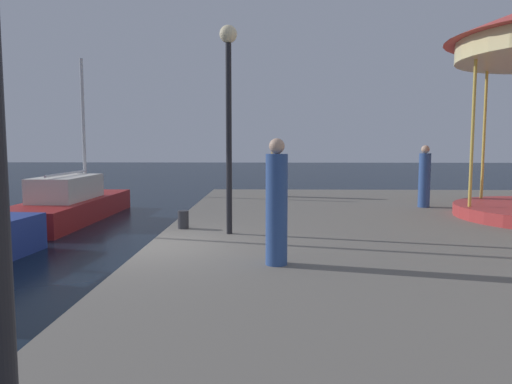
{
  "coord_description": "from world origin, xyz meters",
  "views": [
    {
      "loc": [
        2.28,
        -8.93,
        2.68
      ],
      "look_at": [
        1.9,
        5.08,
        1.28
      ],
      "focal_mm": 34.11,
      "sensor_mm": 36.0,
      "label": 1
    }
  ],
  "objects": [
    {
      "name": "person_near_carousel",
      "position": [
        2.51,
        8.38,
        1.71
      ],
      "size": [
        0.34,
        0.34,
        1.93
      ],
      "color": "#937A4C",
      "rests_on": "quay_dock"
    },
    {
      "name": "ground_plane",
      "position": [
        0.0,
        0.0,
        0.0
      ],
      "size": [
        120.0,
        120.0,
        0.0
      ],
      "primitive_type": "plane",
      "color": "black"
    },
    {
      "name": "person_mid_promenade",
      "position": [
        2.4,
        -1.47,
        1.73
      ],
      "size": [
        0.34,
        0.34,
        1.97
      ],
      "color": "#2D4C8C",
      "rests_on": "quay_dock"
    },
    {
      "name": "person_by_the_water",
      "position": [
        6.88,
        5.54,
        1.66
      ],
      "size": [
        0.34,
        0.34,
        1.84
      ],
      "color": "#2D4C8C",
      "rests_on": "quay_dock"
    },
    {
      "name": "lamp_post_mid_promenade",
      "position": [
        1.45,
        1.1,
        3.72
      ],
      "size": [
        0.36,
        0.36,
        4.26
      ],
      "color": "black",
      "rests_on": "quay_dock"
    },
    {
      "name": "bollard_south",
      "position": [
        0.38,
        1.7,
        1.0
      ],
      "size": [
        0.24,
        0.24,
        0.4
      ],
      "primitive_type": "cylinder",
      "color": "#2D2D33",
      "rests_on": "quay_dock"
    },
    {
      "name": "sailboat_red",
      "position": [
        -4.68,
        7.7,
        0.59
      ],
      "size": [
        2.18,
        7.14,
        5.81
      ],
      "color": "maroon",
      "rests_on": "ground"
    }
  ]
}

